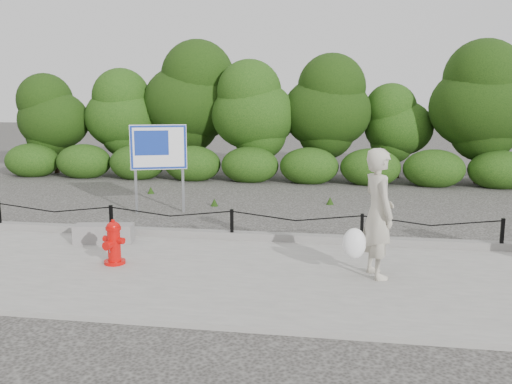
{
  "coord_description": "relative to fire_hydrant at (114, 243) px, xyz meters",
  "views": [
    {
      "loc": [
        2.12,
        -10.11,
        2.85
      ],
      "look_at": [
        0.45,
        0.2,
        1.0
      ],
      "focal_mm": 38.0,
      "sensor_mm": 36.0,
      "label": 1
    }
  ],
  "objects": [
    {
      "name": "ground",
      "position": [
        1.62,
        1.87,
        -0.44
      ],
      "size": [
        90.0,
        90.0,
        0.0
      ],
      "primitive_type": "plane",
      "color": "#2D2B28",
      "rests_on": "ground"
    },
    {
      "name": "sidewalk",
      "position": [
        1.62,
        -0.13,
        -0.4
      ],
      "size": [
        14.0,
        4.0,
        0.08
      ],
      "primitive_type": "cube",
      "color": "gray",
      "rests_on": "ground"
    },
    {
      "name": "curb",
      "position": [
        1.62,
        1.92,
        -0.29
      ],
      "size": [
        14.0,
        0.22,
        0.14
      ],
      "primitive_type": "cube",
      "color": "slate",
      "rests_on": "sidewalk"
    },
    {
      "name": "chain_barrier",
      "position": [
        1.62,
        1.87,
        0.01
      ],
      "size": [
        10.06,
        0.06,
        0.6
      ],
      "color": "black",
      "rests_on": "sidewalk"
    },
    {
      "name": "treeline",
      "position": [
        2.32,
        10.82,
        2.07
      ],
      "size": [
        20.2,
        3.77,
        4.74
      ],
      "color": "black",
      "rests_on": "ground"
    },
    {
      "name": "fire_hydrant",
      "position": [
        0.0,
        0.0,
        0.0
      ],
      "size": [
        0.43,
        0.44,
        0.76
      ],
      "rotation": [
        0.0,
        0.0,
        -0.26
      ],
      "color": "red",
      "rests_on": "sidewalk"
    },
    {
      "name": "pedestrian",
      "position": [
        4.27,
        0.06,
        0.61
      ],
      "size": [
        0.88,
        0.85,
        2.01
      ],
      "rotation": [
        0.0,
        0.0,
        1.92
      ],
      "color": "#B3AC9A",
      "rests_on": "sidewalk"
    },
    {
      "name": "concrete_block",
      "position": [
        -0.75,
        1.24,
        -0.19
      ],
      "size": [
        1.15,
        0.57,
        0.35
      ],
      "primitive_type": "cube",
      "rotation": [
        0.0,
        0.0,
        0.17
      ],
      "color": "slate",
      "rests_on": "sidewalk"
    },
    {
      "name": "advertising_sign",
      "position": [
        -0.7,
        4.33,
        1.09
      ],
      "size": [
        1.3,
        0.53,
        2.18
      ],
      "rotation": [
        0.0,
        0.0,
        0.34
      ],
      "color": "slate",
      "rests_on": "ground"
    }
  ]
}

